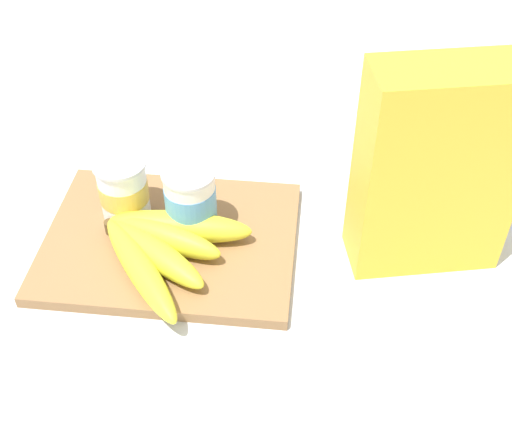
{
  "coord_description": "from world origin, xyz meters",
  "views": [
    {
      "loc": [
        0.17,
        -0.59,
        0.6
      ],
      "look_at": [
        0.11,
        0.0,
        0.07
      ],
      "focal_mm": 46.63,
      "sensor_mm": 36.0,
      "label": 1
    }
  ],
  "objects_px": {
    "banana_bunch": "(161,244)",
    "cereal_box": "(436,170)",
    "yogurt_cup_back": "(191,201)",
    "yogurt_cup_front": "(123,189)",
    "cutting_board": "(171,241)"
  },
  "relations": [
    {
      "from": "yogurt_cup_front",
      "to": "banana_bunch",
      "type": "xyz_separation_m",
      "value": [
        0.06,
        -0.07,
        -0.02
      ]
    },
    {
      "from": "cereal_box",
      "to": "yogurt_cup_back",
      "type": "height_order",
      "value": "cereal_box"
    },
    {
      "from": "yogurt_cup_front",
      "to": "yogurt_cup_back",
      "type": "distance_m",
      "value": 0.09
    },
    {
      "from": "banana_bunch",
      "to": "yogurt_cup_front",
      "type": "bearing_deg",
      "value": 131.46
    },
    {
      "from": "cutting_board",
      "to": "cereal_box",
      "type": "height_order",
      "value": "cereal_box"
    },
    {
      "from": "yogurt_cup_front",
      "to": "cutting_board",
      "type": "bearing_deg",
      "value": -29.96
    },
    {
      "from": "cereal_box",
      "to": "banana_bunch",
      "type": "xyz_separation_m",
      "value": [
        -0.32,
        -0.05,
        -0.1
      ]
    },
    {
      "from": "banana_bunch",
      "to": "cereal_box",
      "type": "bearing_deg",
      "value": 9.47
    },
    {
      "from": "cutting_board",
      "to": "yogurt_cup_front",
      "type": "bearing_deg",
      "value": 150.04
    },
    {
      "from": "cereal_box",
      "to": "yogurt_cup_front",
      "type": "distance_m",
      "value": 0.38
    },
    {
      "from": "cutting_board",
      "to": "banana_bunch",
      "type": "bearing_deg",
      "value": -96.61
    },
    {
      "from": "yogurt_cup_back",
      "to": "banana_bunch",
      "type": "relative_size",
      "value": 0.47
    },
    {
      "from": "yogurt_cup_front",
      "to": "banana_bunch",
      "type": "height_order",
      "value": "yogurt_cup_front"
    },
    {
      "from": "cereal_box",
      "to": "yogurt_cup_front",
      "type": "bearing_deg",
      "value": 164.86
    },
    {
      "from": "cutting_board",
      "to": "yogurt_cup_front",
      "type": "relative_size",
      "value": 3.72
    }
  ]
}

